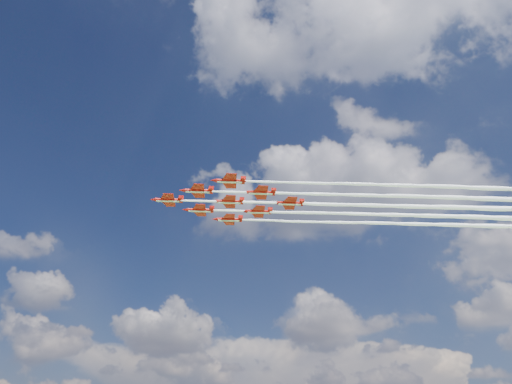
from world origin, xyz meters
TOP-DOWN VIEW (x-y plane):
  - jet_lead at (39.00, 11.15)m, footprint 111.80×51.06m
  - jet_row2_port at (50.13, 8.93)m, footprint 111.80×51.06m
  - jet_row2_starb at (45.00, 20.78)m, footprint 111.80×51.06m
  - jet_row3_port at (61.26, 6.71)m, footprint 111.80×51.06m
  - jet_row3_centre at (56.13, 18.56)m, footprint 111.80×51.06m
  - jet_row3_starb at (51.00, 30.42)m, footprint 111.80×51.06m
  - jet_row4_port at (67.26, 16.34)m, footprint 111.80×51.06m
  - jet_row4_starb at (62.13, 28.20)m, footprint 111.80×51.06m
  - jet_tail at (73.26, 25.98)m, footprint 111.80×51.06m

SIDE VIEW (x-z plane):
  - jet_lead at x=39.00m, z-range 86.38..88.91m
  - jet_row2_port at x=50.13m, z-range 86.38..88.91m
  - jet_row2_starb at x=45.00m, z-range 86.38..88.91m
  - jet_row3_port at x=61.26m, z-range 86.38..88.91m
  - jet_row3_centre at x=56.13m, z-range 86.38..88.91m
  - jet_row3_starb at x=51.00m, z-range 86.38..88.91m
  - jet_row4_port at x=67.26m, z-range 86.38..88.91m
  - jet_row4_starb at x=62.13m, z-range 86.38..88.91m
  - jet_tail at x=73.26m, z-range 86.38..88.91m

